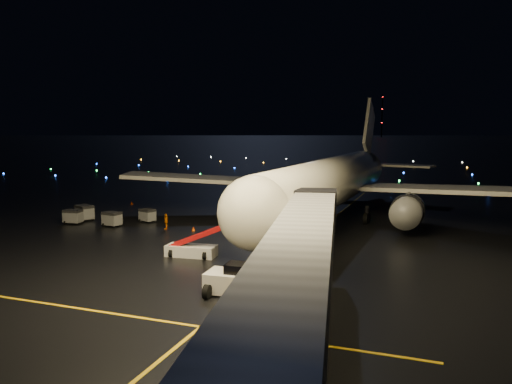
{
  "coord_description": "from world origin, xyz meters",
  "views": [
    {
      "loc": [
        24.42,
        -34.52,
        11.2
      ],
      "look_at": [
        7.24,
        12.0,
        5.0
      ],
      "focal_mm": 35.0,
      "sensor_mm": 36.0,
      "label": 1
    }
  ],
  "objects_px": {
    "baggage_cart_0": "(147,216)",
    "baggage_cart_3": "(84,213)",
    "crew_c": "(166,222)",
    "pushback_tug": "(239,279)",
    "baggage_cart_2": "(73,217)",
    "airliner": "(338,154)",
    "belt_loader": "(191,239)",
    "baggage_cart_1": "(112,219)"
  },
  "relations": [
    {
      "from": "baggage_cart_2",
      "to": "baggage_cart_3",
      "type": "height_order",
      "value": "baggage_cart_3"
    },
    {
      "from": "pushback_tug",
      "to": "baggage_cart_0",
      "type": "relative_size",
      "value": 2.41
    },
    {
      "from": "baggage_cart_0",
      "to": "baggage_cart_2",
      "type": "distance_m",
      "value": 8.74
    },
    {
      "from": "airliner",
      "to": "baggage_cart_2",
      "type": "distance_m",
      "value": 33.14
    },
    {
      "from": "airliner",
      "to": "crew_c",
      "type": "height_order",
      "value": "airliner"
    },
    {
      "from": "pushback_tug",
      "to": "baggage_cart_3",
      "type": "xyz_separation_m",
      "value": [
        -28.66,
        19.29,
        -0.11
      ]
    },
    {
      "from": "baggage_cart_0",
      "to": "pushback_tug",
      "type": "bearing_deg",
      "value": -25.91
    },
    {
      "from": "baggage_cart_0",
      "to": "baggage_cart_1",
      "type": "xyz_separation_m",
      "value": [
        -2.3,
        -3.89,
        0.06
      ]
    },
    {
      "from": "airliner",
      "to": "baggage_cart_0",
      "type": "distance_m",
      "value": 24.72
    },
    {
      "from": "pushback_tug",
      "to": "baggage_cart_2",
      "type": "distance_m",
      "value": 33.07
    },
    {
      "from": "baggage_cart_1",
      "to": "airliner",
      "type": "bearing_deg",
      "value": 38.81
    },
    {
      "from": "airliner",
      "to": "crew_c",
      "type": "xyz_separation_m",
      "value": [
        -16.81,
        -13.33,
        -7.29
      ]
    },
    {
      "from": "pushback_tug",
      "to": "crew_c",
      "type": "xyz_separation_m",
      "value": [
        -16.22,
        17.9,
        -0.18
      ]
    },
    {
      "from": "baggage_cart_1",
      "to": "baggage_cart_2",
      "type": "distance_m",
      "value": 5.4
    },
    {
      "from": "airliner",
      "to": "baggage_cart_3",
      "type": "distance_m",
      "value": 32.41
    },
    {
      "from": "pushback_tug",
      "to": "baggage_cart_1",
      "type": "bearing_deg",
      "value": 139.75
    },
    {
      "from": "belt_loader",
      "to": "crew_c",
      "type": "bearing_deg",
      "value": 124.31
    },
    {
      "from": "baggage_cart_0",
      "to": "baggage_cart_3",
      "type": "xyz_separation_m",
      "value": [
        -7.95,
        -1.78,
        0.16
      ]
    },
    {
      "from": "baggage_cart_1",
      "to": "baggage_cart_2",
      "type": "bearing_deg",
      "value": -169.42
    },
    {
      "from": "belt_loader",
      "to": "baggage_cart_0",
      "type": "height_order",
      "value": "belt_loader"
    },
    {
      "from": "baggage_cart_1",
      "to": "baggage_cart_2",
      "type": "xyz_separation_m",
      "value": [
        -5.4,
        -0.24,
        -0.0
      ]
    },
    {
      "from": "baggage_cart_3",
      "to": "crew_c",
      "type": "bearing_deg",
      "value": 16.59
    },
    {
      "from": "airliner",
      "to": "baggage_cart_2",
      "type": "bearing_deg",
      "value": -152.06
    },
    {
      "from": "pushback_tug",
      "to": "baggage_cart_1",
      "type": "relative_size",
      "value": 2.24
    },
    {
      "from": "crew_c",
      "to": "baggage_cart_3",
      "type": "bearing_deg",
      "value": -113.35
    },
    {
      "from": "belt_loader",
      "to": "baggage_cart_2",
      "type": "relative_size",
      "value": 3.28
    },
    {
      "from": "crew_c",
      "to": "baggage_cart_3",
      "type": "height_order",
      "value": "baggage_cart_3"
    },
    {
      "from": "belt_loader",
      "to": "baggage_cart_3",
      "type": "height_order",
      "value": "belt_loader"
    },
    {
      "from": "crew_c",
      "to": "baggage_cart_0",
      "type": "height_order",
      "value": "crew_c"
    },
    {
      "from": "airliner",
      "to": "baggage_cart_3",
      "type": "height_order",
      "value": "airliner"
    },
    {
      "from": "crew_c",
      "to": "baggage_cart_2",
      "type": "relative_size",
      "value": 0.89
    },
    {
      "from": "baggage_cart_0",
      "to": "baggage_cart_3",
      "type": "height_order",
      "value": "baggage_cart_3"
    },
    {
      "from": "belt_loader",
      "to": "baggage_cart_2",
      "type": "bearing_deg",
      "value": 150.61
    },
    {
      "from": "pushback_tug",
      "to": "crew_c",
      "type": "distance_m",
      "value": 24.15
    },
    {
      "from": "pushback_tug",
      "to": "belt_loader",
      "type": "distance_m",
      "value": 11.24
    },
    {
      "from": "crew_c",
      "to": "baggage_cart_1",
      "type": "xyz_separation_m",
      "value": [
        -6.79,
        -0.72,
        -0.04
      ]
    },
    {
      "from": "baggage_cart_3",
      "to": "baggage_cart_1",
      "type": "bearing_deg",
      "value": 2.5
    },
    {
      "from": "pushback_tug",
      "to": "baggage_cart_0",
      "type": "bearing_deg",
      "value": 130.99
    },
    {
      "from": "baggage_cart_0",
      "to": "belt_loader",
      "type": "bearing_deg",
      "value": -25.86
    },
    {
      "from": "airliner",
      "to": "baggage_cart_3",
      "type": "bearing_deg",
      "value": -156.09
    },
    {
      "from": "baggage_cart_1",
      "to": "belt_loader",
      "type": "bearing_deg",
      "value": -23.1
    },
    {
      "from": "baggage_cart_0",
      "to": "crew_c",
      "type": "bearing_deg",
      "value": -15.69
    }
  ]
}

